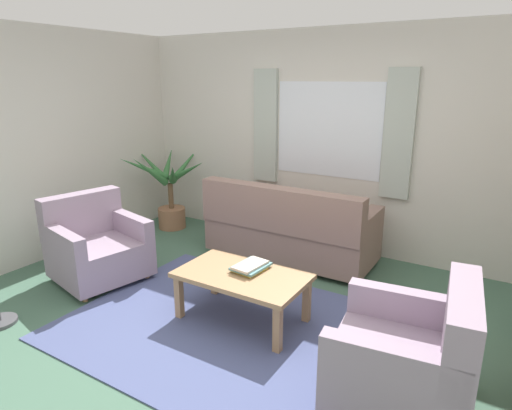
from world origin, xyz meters
The scene contains 11 objects.
ground_plane centered at (0.00, 0.00, 0.00)m, with size 6.24×6.24×0.00m, color #476B56.
wall_back centered at (0.00, 2.26, 1.30)m, with size 5.32×0.12×2.60m, color silver.
wall_left centered at (-2.66, 0.00, 1.30)m, with size 0.12×4.40×2.60m, color silver.
window_with_curtains centered at (0.00, 2.18, 1.45)m, with size 1.98×0.07×1.40m.
area_rug centered at (0.00, 0.00, 0.01)m, with size 2.55×2.07×0.01m, color #4C5684.
couch centered at (-0.16, 1.55, 0.37)m, with size 1.90×0.82×0.92m.
armchair_left centered at (-1.65, 0.08, 0.35)m, with size 0.98×1.00×0.88m.
armchair_right centered at (1.57, -0.18, 0.35)m, with size 0.91×0.93×0.88m.
coffee_table centered at (0.11, 0.17, 0.38)m, with size 1.10×0.64×0.44m.
book_stack_on_table centered at (0.13, 0.27, 0.47)m, with size 0.27×0.35×0.06m.
potted_plant centered at (-2.11, 1.72, 0.53)m, with size 1.21×1.24×1.11m.
Camera 1 is at (1.98, -2.69, 2.04)m, focal length 30.77 mm.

